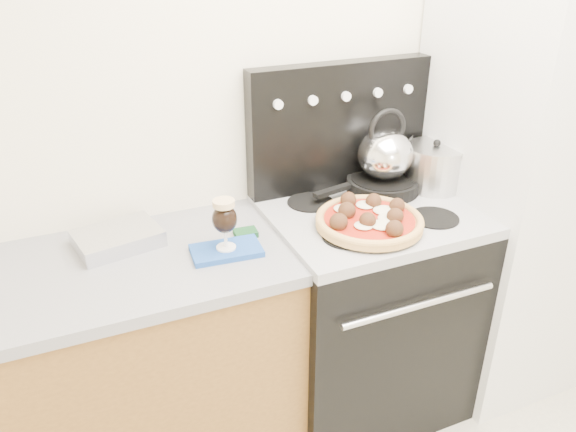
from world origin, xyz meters
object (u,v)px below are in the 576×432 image
fridge (520,177)px  skillet (383,185)px  stove_body (363,314)px  tea_kettle (386,150)px  pizza_pan (369,227)px  oven_mitt (226,251)px  base_cabinet (85,388)px  stock_pot (434,168)px  pizza (369,219)px  beer_glass (225,224)px

fridge → skillet: 0.59m
stove_body → tea_kettle: tea_kettle is taller
stove_body → pizza_pan: (-0.08, -0.12, 0.49)m
oven_mitt → stove_body: bearing=5.1°
fridge → skillet: fridge is taller
base_cabinet → stock_pot: size_ratio=6.26×
fridge → skillet: (-0.56, 0.16, -0.00)m
oven_mitt → stock_pot: 0.94m
base_cabinet → tea_kettle: (1.24, 0.11, 0.66)m
fridge → pizza: (-0.78, -0.09, 0.01)m
stove_body → tea_kettle: bearing=45.3°
pizza_pan → fridge: bearing=6.9°
skillet → stock_pot: size_ratio=1.25×
base_cabinet → oven_mitt: 0.71m
fridge → oven_mitt: 1.29m
base_cabinet → beer_glass: bearing=-8.5°
pizza → pizza_pan: bearing=0.0°
stove_body → oven_mitt: oven_mitt is taller
stove_body → pizza_pan: bearing=-123.4°
stove_body → pizza_pan: size_ratio=2.52×
stove_body → tea_kettle: size_ratio=3.64×
pizza → skillet: pizza is taller
pizza_pan → stove_body: bearing=56.6°
beer_glass → stock_pot: beer_glass is taller
fridge → stock_pot: size_ratio=8.20×
pizza_pan → stock_pot: (0.42, 0.21, 0.08)m
oven_mitt → tea_kettle: tea_kettle is taller
beer_glass → stock_pot: 0.94m
fridge → oven_mitt: (-1.29, -0.03, -0.04)m
tea_kettle → pizza: bearing=-127.8°
tea_kettle → stock_pot: 0.23m
pizza_pan → stock_pot: size_ratio=1.51×
fridge → pizza: 0.78m
skillet → stock_pot: stock_pot is taller
pizza → stock_pot: 0.47m
base_cabinet → oven_mitt: (0.52, -0.08, 0.48)m
base_cabinet → oven_mitt: bearing=-8.5°
stock_pot → oven_mitt: bearing=-171.4°
fridge → oven_mitt: fridge is taller
tea_kettle → stock_pot: size_ratio=1.04×
fridge → stock_pot: fridge is taller
skillet → oven_mitt: bearing=-165.2°
base_cabinet → stove_body: bearing=-1.3°
fridge → pizza: fridge is taller
stock_pot → tea_kettle: bearing=165.8°
stove_body → pizza: pizza is taller
beer_glass → pizza_pan: bearing=-7.6°
base_cabinet → skillet: skillet is taller
base_cabinet → tea_kettle: bearing=5.3°
base_cabinet → skillet: 1.35m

